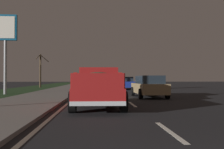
% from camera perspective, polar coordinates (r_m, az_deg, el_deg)
% --- Properties ---
extents(ground, '(144.00, 144.00, 0.00)m').
position_cam_1_polar(ground, '(28.81, 0.04, -3.62)').
color(ground, black).
extents(sidewalk_shoulder, '(108.00, 4.00, 0.12)m').
position_cam_1_polar(sidewalk_shoulder, '(29.01, -11.29, -3.47)').
color(sidewalk_shoulder, slate).
rests_on(sidewalk_shoulder, ground).
extents(grass_verge, '(108.00, 6.00, 0.01)m').
position_cam_1_polar(grass_verge, '(30.09, -20.78, -3.44)').
color(grass_verge, '#1E3819').
rests_on(grass_verge, ground).
extents(lane_markings, '(108.00, 3.54, 0.01)m').
position_cam_1_polar(lane_markings, '(30.66, -4.96, -3.45)').
color(lane_markings, silver).
rests_on(lane_markings, ground).
extents(pickup_truck, '(5.46, 2.34, 1.87)m').
position_cam_1_polar(pickup_truck, '(11.25, -3.19, -2.78)').
color(pickup_truck, maroon).
rests_on(pickup_truck, ground).
extents(sedan_tan, '(4.44, 2.09, 1.54)m').
position_cam_1_polar(sedan_tan, '(17.41, 8.79, -2.77)').
color(sedan_tan, '#9E845B').
rests_on(sedan_tan, ground).
extents(sedan_blue, '(4.41, 2.04, 1.54)m').
position_cam_1_polar(sedan_blue, '(29.71, 3.21, -2.03)').
color(sedan_blue, navy).
rests_on(sedan_blue, ground).
extents(sedan_black, '(4.41, 2.04, 1.54)m').
position_cam_1_polar(sedan_black, '(28.40, -3.40, -2.08)').
color(sedan_black, black).
rests_on(sedan_black, ground).
extents(sedan_silver, '(4.45, 2.11, 1.54)m').
position_cam_1_polar(sedan_silver, '(42.11, -3.25, -1.71)').
color(sedan_silver, '#B2B5BA').
rests_on(sedan_silver, ground).
extents(gas_price_sign, '(0.27, 1.90, 6.79)m').
position_cam_1_polar(gas_price_sign, '(22.55, -24.04, 8.71)').
color(gas_price_sign, '#99999E').
rests_on(gas_price_sign, ground).
extents(bare_tree_far, '(1.87, 1.66, 5.09)m').
position_cam_1_polar(bare_tree_far, '(37.88, -16.69, 1.09)').
color(bare_tree_far, '#423323').
rests_on(bare_tree_far, ground).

